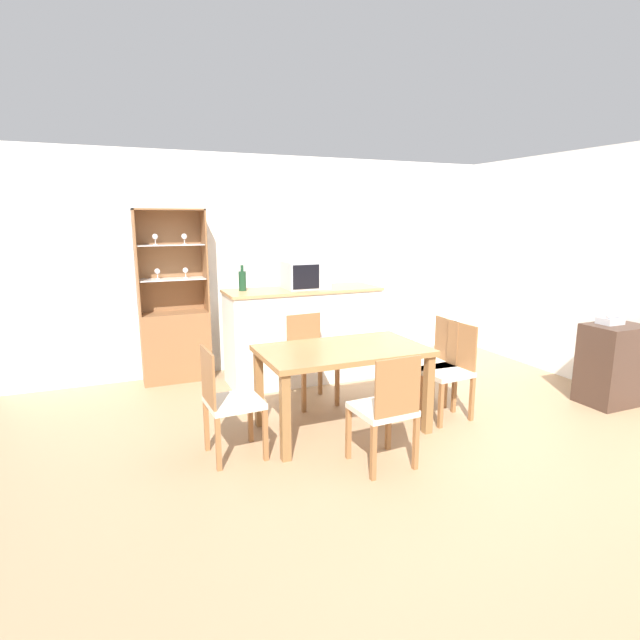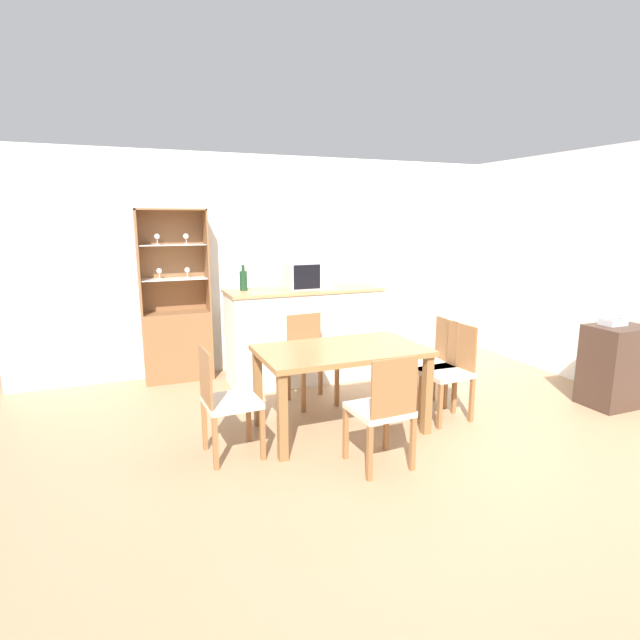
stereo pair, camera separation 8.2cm
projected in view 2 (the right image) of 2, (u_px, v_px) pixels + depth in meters
The scene contains 15 objects.
ground_plane at pixel (415, 442), 4.13m from camera, with size 18.00×18.00×0.00m, color #A37F5B.
wall_back at pixel (305, 262), 6.26m from camera, with size 6.80×0.06×2.55m.
wall_right at pixel (620, 272), 5.09m from camera, with size 0.06×4.60×2.55m.
kitchen_counter at pixel (304, 334), 5.65m from camera, with size 1.73×0.62×1.05m.
display_cabinet at pixel (177, 331), 5.65m from camera, with size 0.74×0.33×1.92m.
dining_table at pixel (341, 359), 4.26m from camera, with size 1.41×0.83×0.74m.
dining_chair_side_right_near at pixel (448, 371), 4.56m from camera, with size 0.43×0.43×0.88m.
dining_chair_side_left_near at pixel (226, 401), 3.81m from camera, with size 0.42×0.42×0.88m.
dining_chair_head_near at pixel (382, 410), 3.63m from camera, with size 0.42×0.42×0.88m.
dining_chair_head_far at pixel (310, 359), 4.96m from camera, with size 0.43×0.43×0.88m.
dining_chair_side_right_far at pixel (432, 364), 4.78m from camera, with size 0.42×0.42×0.88m.
microwave at pixel (306, 275), 5.56m from camera, with size 0.47×0.39×0.30m.
wine_bottle at pixel (243, 280), 5.37m from camera, with size 0.08×0.08×0.28m.
side_cabinet at pixel (615, 366), 4.88m from camera, with size 0.56×0.42×0.80m.
telephone at pixel (613, 321), 4.83m from camera, with size 0.21×0.17×0.10m.
Camera 2 is at (-2.17, -3.27, 1.82)m, focal length 28.00 mm.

